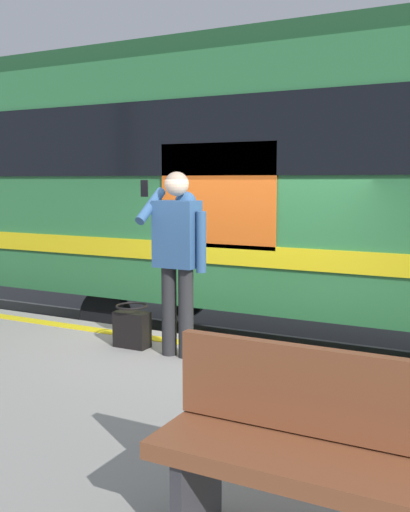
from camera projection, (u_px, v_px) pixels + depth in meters
ground_plane at (225, 420)px, 6.21m from camera, size 25.79×25.79×0.00m
platform at (101, 465)px, 4.33m from camera, size 17.19×4.17×0.86m
safety_line at (212, 347)px, 5.84m from camera, size 16.85×0.16×0.01m
track_rail_near at (277, 372)px, 7.53m from camera, size 22.35×0.08×0.16m
track_rail_far at (312, 344)px, 8.79m from camera, size 22.35×0.08×0.16m
passenger at (178, 249)px, 5.44m from camera, size 0.57×0.55×1.71m
handbag at (132, 328)px, 5.83m from camera, size 0.35×0.31×0.42m
bench at (346, 456)px, 2.47m from camera, size 1.68×0.44×0.90m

